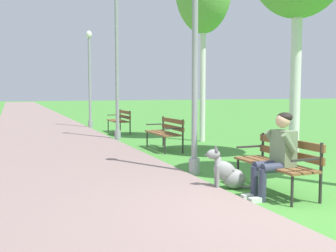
{
  "coord_description": "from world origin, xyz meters",
  "views": [
    {
      "loc": [
        -3.27,
        -4.13,
        1.56
      ],
      "look_at": [
        -0.52,
        2.87,
        0.9
      ],
      "focal_mm": 42.96,
      "sensor_mm": 36.0,
      "label": 1
    }
  ],
  "objects_px": {
    "lamp_post_mid": "(117,62)",
    "lamp_post_near": "(195,63)",
    "person_seated_on_near_bench": "(277,152)",
    "dog_grey": "(228,173)",
    "park_bench_mid": "(166,131)",
    "lamp_post_far": "(90,78)",
    "park_bench_near": "(279,160)",
    "park_bench_far": "(120,119)"
  },
  "relations": [
    {
      "from": "lamp_post_near",
      "to": "person_seated_on_near_bench",
      "type": "bearing_deg",
      "value": -78.32
    },
    {
      "from": "park_bench_far",
      "to": "lamp_post_mid",
      "type": "relative_size",
      "value": 0.31
    },
    {
      "from": "person_seated_on_near_bench",
      "to": "lamp_post_mid",
      "type": "relative_size",
      "value": 0.26
    },
    {
      "from": "lamp_post_mid",
      "to": "park_bench_near",
      "type": "bearing_deg",
      "value": -85.27
    },
    {
      "from": "dog_grey",
      "to": "lamp_post_mid",
      "type": "height_order",
      "value": "lamp_post_mid"
    },
    {
      "from": "person_seated_on_near_bench",
      "to": "lamp_post_far",
      "type": "distance_m",
      "value": 12.26
    },
    {
      "from": "park_bench_far",
      "to": "lamp_post_mid",
      "type": "distance_m",
      "value": 2.89
    },
    {
      "from": "park_bench_near",
      "to": "person_seated_on_near_bench",
      "type": "bearing_deg",
      "value": -132.93
    },
    {
      "from": "person_seated_on_near_bench",
      "to": "lamp_post_far",
      "type": "bearing_deg",
      "value": 92.09
    },
    {
      "from": "person_seated_on_near_bench",
      "to": "park_bench_far",
      "type": "bearing_deg",
      "value": 88.75
    },
    {
      "from": "dog_grey",
      "to": "park_bench_mid",
      "type": "bearing_deg",
      "value": 81.85
    },
    {
      "from": "park_bench_mid",
      "to": "park_bench_far",
      "type": "bearing_deg",
      "value": 90.23
    },
    {
      "from": "park_bench_mid",
      "to": "lamp_post_near",
      "type": "bearing_deg",
      "value": -101.57
    },
    {
      "from": "person_seated_on_near_bench",
      "to": "lamp_post_near",
      "type": "height_order",
      "value": "lamp_post_near"
    },
    {
      "from": "park_bench_mid",
      "to": "park_bench_far",
      "type": "xyz_separation_m",
      "value": [
        -0.02,
        4.68,
        0.0
      ]
    },
    {
      "from": "park_bench_mid",
      "to": "lamp_post_near",
      "type": "relative_size",
      "value": 0.37
    },
    {
      "from": "lamp_post_near",
      "to": "lamp_post_mid",
      "type": "height_order",
      "value": "lamp_post_mid"
    },
    {
      "from": "park_bench_far",
      "to": "person_seated_on_near_bench",
      "type": "distance_m",
      "value": 9.73
    },
    {
      "from": "dog_grey",
      "to": "lamp_post_far",
      "type": "relative_size",
      "value": 0.2
    },
    {
      "from": "park_bench_near",
      "to": "person_seated_on_near_bench",
      "type": "xyz_separation_m",
      "value": [
        -0.21,
        -0.22,
        0.17
      ]
    },
    {
      "from": "park_bench_near",
      "to": "lamp_post_far",
      "type": "relative_size",
      "value": 0.37
    },
    {
      "from": "park_bench_mid",
      "to": "park_bench_far",
      "type": "relative_size",
      "value": 1.0
    },
    {
      "from": "park_bench_mid",
      "to": "person_seated_on_near_bench",
      "type": "height_order",
      "value": "person_seated_on_near_bench"
    },
    {
      "from": "lamp_post_mid",
      "to": "park_bench_mid",
      "type": "bearing_deg",
      "value": -76.33
    },
    {
      "from": "person_seated_on_near_bench",
      "to": "park_bench_near",
      "type": "bearing_deg",
      "value": 47.07
    },
    {
      "from": "dog_grey",
      "to": "lamp_post_near",
      "type": "xyz_separation_m",
      "value": [
        -0.02,
        1.22,
        1.81
      ]
    },
    {
      "from": "park_bench_far",
      "to": "person_seated_on_near_bench",
      "type": "relative_size",
      "value": 1.2
    },
    {
      "from": "lamp_post_near",
      "to": "dog_grey",
      "type": "bearing_deg",
      "value": -89.23
    },
    {
      "from": "park_bench_far",
      "to": "lamp_post_mid",
      "type": "xyz_separation_m",
      "value": [
        -0.62,
        -2.04,
        1.95
      ]
    },
    {
      "from": "park_bench_mid",
      "to": "person_seated_on_near_bench",
      "type": "bearing_deg",
      "value": -92.62
    },
    {
      "from": "park_bench_mid",
      "to": "lamp_post_mid",
      "type": "relative_size",
      "value": 0.31
    },
    {
      "from": "park_bench_mid",
      "to": "dog_grey",
      "type": "height_order",
      "value": "park_bench_mid"
    },
    {
      "from": "lamp_post_far",
      "to": "dog_grey",
      "type": "bearing_deg",
      "value": -89.71
    },
    {
      "from": "person_seated_on_near_bench",
      "to": "lamp_post_far",
      "type": "height_order",
      "value": "lamp_post_far"
    },
    {
      "from": "lamp_post_near",
      "to": "lamp_post_mid",
      "type": "bearing_deg",
      "value": 90.07
    },
    {
      "from": "park_bench_far",
      "to": "lamp_post_near",
      "type": "height_order",
      "value": "lamp_post_near"
    },
    {
      "from": "dog_grey",
      "to": "lamp_post_far",
      "type": "height_order",
      "value": "lamp_post_far"
    },
    {
      "from": "lamp_post_mid",
      "to": "lamp_post_far",
      "type": "height_order",
      "value": "lamp_post_mid"
    },
    {
      "from": "lamp_post_mid",
      "to": "lamp_post_near",
      "type": "bearing_deg",
      "value": -89.93
    },
    {
      "from": "park_bench_near",
      "to": "lamp_post_near",
      "type": "distance_m",
      "value": 2.41
    },
    {
      "from": "person_seated_on_near_bench",
      "to": "dog_grey",
      "type": "distance_m",
      "value": 0.93
    },
    {
      "from": "park_bench_mid",
      "to": "dog_grey",
      "type": "xyz_separation_m",
      "value": [
        -0.62,
        -4.32,
        -0.25
      ]
    }
  ]
}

